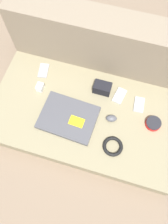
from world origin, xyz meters
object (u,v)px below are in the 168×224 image
object	(u,v)px
phone_silver	(119,96)
charger_brick	(40,87)
phone_small	(139,105)
camera_pouch	(102,88)
phone_black	(44,71)
laptop	(68,118)
speaker_puck	(153,123)
computer_mouse	(111,118)

from	to	relation	value
phone_silver	charger_brick	size ratio (longest dim) A/B	2.25
phone_small	camera_pouch	world-z (taller)	camera_pouch
phone_black	camera_pouch	world-z (taller)	camera_pouch
laptop	speaker_puck	distance (m)	0.52
computer_mouse	phone_silver	distance (m)	0.17
phone_silver	phone_black	size ratio (longest dim) A/B	0.99
phone_silver	charger_brick	world-z (taller)	charger_brick
camera_pouch	phone_silver	bearing A→B (deg)	-3.45
camera_pouch	charger_brick	xyz separation A→B (m)	(-0.39, -0.10, -0.01)
phone_silver	charger_brick	xyz separation A→B (m)	(-0.51, -0.09, 0.02)
computer_mouse	speaker_puck	distance (m)	0.26
phone_black	laptop	bearing A→B (deg)	-55.63
charger_brick	camera_pouch	bearing A→B (deg)	14.53
speaker_puck	phone_black	xyz separation A→B (m)	(-0.78, 0.17, -0.01)
phone_small	charger_brick	world-z (taller)	charger_brick
computer_mouse	speaker_puck	world-z (taller)	computer_mouse
speaker_puck	camera_pouch	bearing A→B (deg)	159.00
speaker_puck	laptop	bearing A→B (deg)	-167.73
laptop	computer_mouse	distance (m)	0.26
computer_mouse	camera_pouch	world-z (taller)	camera_pouch
speaker_puck	phone_black	distance (m)	0.80
laptop	phone_small	bearing A→B (deg)	31.29
laptop	phone_small	world-z (taller)	laptop
laptop	charger_brick	distance (m)	0.28
laptop	phone_black	xyz separation A→B (m)	(-0.27, 0.28, -0.01)
phone_black	phone_small	distance (m)	0.68
phone_silver	phone_black	xyz separation A→B (m)	(-0.54, 0.04, -0.00)
computer_mouse	phone_small	bearing A→B (deg)	29.89
phone_silver	phone_small	xyz separation A→B (m)	(0.13, -0.03, -0.00)
computer_mouse	charger_brick	world-z (taller)	charger_brick
computer_mouse	speaker_puck	xyz separation A→B (m)	(0.25, 0.04, -0.00)
speaker_puck	charger_brick	world-z (taller)	charger_brick
phone_small	laptop	bearing A→B (deg)	-155.89
phone_black	camera_pouch	distance (m)	0.42
phone_silver	speaker_puck	bearing A→B (deg)	-17.32
phone_silver	camera_pouch	world-z (taller)	camera_pouch
speaker_puck	phone_silver	distance (m)	0.27
phone_silver	camera_pouch	size ratio (longest dim) A/B	1.06
camera_pouch	computer_mouse	bearing A→B (deg)	-59.32
phone_small	charger_brick	bearing A→B (deg)	-177.94
computer_mouse	phone_silver	world-z (taller)	computer_mouse
phone_small	charger_brick	size ratio (longest dim) A/B	2.04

